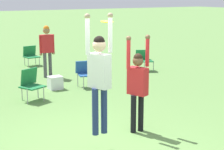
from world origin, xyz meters
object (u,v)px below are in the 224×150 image
(person_jumping, at_px, (99,71))
(camping_chair_5, at_px, (144,59))
(camping_chair_2, at_px, (85,72))
(camping_chair_0, at_px, (31,83))
(camping_chair_4, at_px, (31,55))
(cooler_box, at_px, (55,83))
(frisbee, at_px, (107,22))
(person_spectator_near, at_px, (47,46))
(person_defending, at_px, (138,82))

(person_jumping, bearing_deg, camping_chair_5, -62.30)
(camping_chair_2, bearing_deg, camping_chair_5, -145.50)
(camping_chair_0, height_order, camping_chair_5, camping_chair_0)
(camping_chair_4, relative_size, cooler_box, 1.93)
(camping_chair_0, bearing_deg, frisbee, 72.43)
(camping_chair_0, xyz_separation_m, camping_chair_5, (5.13, 1.75, -0.03))
(frisbee, relative_size, camping_chair_2, 0.30)
(cooler_box, bearing_deg, person_jumping, -102.62)
(person_jumping, distance_m, camping_chair_4, 9.20)
(camping_chair_4, xyz_separation_m, person_spectator_near, (-0.23, -2.47, 0.66))
(camping_chair_2, height_order, camping_chair_4, camping_chair_2)
(person_jumping, distance_m, camping_chair_2, 5.10)
(camping_chair_4, bearing_deg, camping_chair_2, 86.34)
(camping_chair_2, bearing_deg, cooler_box, 2.45)
(frisbee, distance_m, person_spectator_near, 6.37)
(frisbee, height_order, camping_chair_4, frisbee)
(person_jumping, distance_m, cooler_box, 5.07)
(person_defending, relative_size, camping_chair_2, 2.54)
(person_defending, bearing_deg, cooler_box, 160.85)
(person_jumping, distance_m, person_spectator_near, 6.69)
(person_defending, height_order, frisbee, frisbee)
(person_jumping, height_order, frisbee, person_jumping)
(person_defending, xyz_separation_m, cooler_box, (-0.08, 4.35, -0.90))
(frisbee, distance_m, camping_chair_4, 8.93)
(camping_chair_0, distance_m, camping_chair_4, 5.30)
(person_defending, relative_size, camping_chair_0, 2.36)
(frisbee, relative_size, person_spectator_near, 0.14)
(person_defending, relative_size, cooler_box, 4.99)
(camping_chair_0, bearing_deg, person_spectator_near, -143.49)
(person_defending, height_order, camping_chair_4, person_defending)
(camping_chair_4, height_order, camping_chair_5, camping_chair_4)
(camping_chair_0, xyz_separation_m, person_spectator_near, (1.49, 2.54, 0.62))
(frisbee, height_order, camping_chair_2, frisbee)
(camping_chair_2, bearing_deg, camping_chair_0, 31.76)
(person_defending, distance_m, camping_chair_0, 3.76)
(camping_chair_2, xyz_separation_m, camping_chair_5, (3.14, 1.14, -0.02))
(camping_chair_5, distance_m, person_spectator_near, 3.78)
(person_jumping, height_order, camping_chair_5, person_jumping)
(camping_chair_4, xyz_separation_m, camping_chair_5, (3.41, -3.27, 0.01))
(frisbee, xyz_separation_m, camping_chair_5, (4.77, 5.35, -1.92))
(frisbee, relative_size, cooler_box, 0.60)
(camping_chair_0, bearing_deg, person_jumping, 66.54)
(camping_chair_2, bearing_deg, person_jumping, 80.91)
(person_defending, relative_size, camping_chair_4, 2.58)
(frisbee, height_order, camping_chair_5, frisbee)
(cooler_box, bearing_deg, camping_chair_4, 80.98)
(camping_chair_2, xyz_separation_m, camping_chair_4, (-0.27, 4.40, -0.03))
(person_jumping, height_order, camping_chair_0, person_jumping)
(cooler_box, bearing_deg, camping_chair_0, -142.19)
(frisbee, xyz_separation_m, camping_chair_0, (-0.35, 3.60, -1.89))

